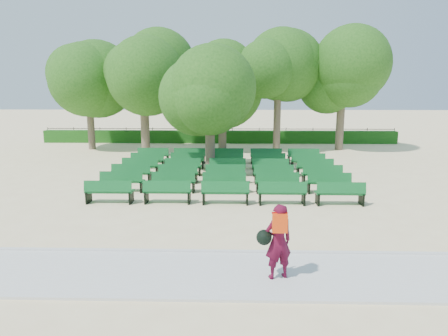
# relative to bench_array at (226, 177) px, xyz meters

# --- Properties ---
(ground) EXTENTS (120.00, 120.00, 0.00)m
(ground) POSITION_rel_bench_array_xyz_m (-0.80, -1.98, -0.09)
(ground) COLOR beige
(paving) EXTENTS (30.00, 2.20, 0.06)m
(paving) POSITION_rel_bench_array_xyz_m (-0.80, -9.38, -0.06)
(paving) COLOR silver
(paving) RESTS_ON ground
(curb) EXTENTS (30.00, 0.12, 0.10)m
(curb) POSITION_rel_bench_array_xyz_m (-0.80, -8.23, -0.04)
(curb) COLOR silver
(curb) RESTS_ON ground
(hedge) EXTENTS (26.00, 0.70, 0.90)m
(hedge) POSITION_rel_bench_array_xyz_m (-0.80, 12.02, 0.36)
(hedge) COLOR #1B5515
(hedge) RESTS_ON ground
(fence) EXTENTS (26.00, 0.10, 1.02)m
(fence) POSITION_rel_bench_array_xyz_m (-0.80, 12.42, -0.09)
(fence) COLOR black
(fence) RESTS_ON ground
(tree_line) EXTENTS (21.80, 6.80, 7.04)m
(tree_line) POSITION_rel_bench_array_xyz_m (-0.80, 8.02, -0.09)
(tree_line) COLOR #285D19
(tree_line) RESTS_ON ground
(bench_array) EXTENTS (1.69, 0.59, 1.05)m
(bench_array) POSITION_rel_bench_array_xyz_m (0.00, 0.00, 0.00)
(bench_array) COLOR #105D25
(bench_array) RESTS_ON ground
(tree_among) EXTENTS (4.21, 4.21, 5.80)m
(tree_among) POSITION_rel_bench_array_xyz_m (-0.80, 1.29, 3.80)
(tree_among) COLOR brown
(tree_among) RESTS_ON ground
(person) EXTENTS (0.80, 0.55, 1.61)m
(person) POSITION_rel_bench_array_xyz_m (1.25, -9.55, 0.81)
(person) COLOR #4A0A21
(person) RESTS_ON ground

